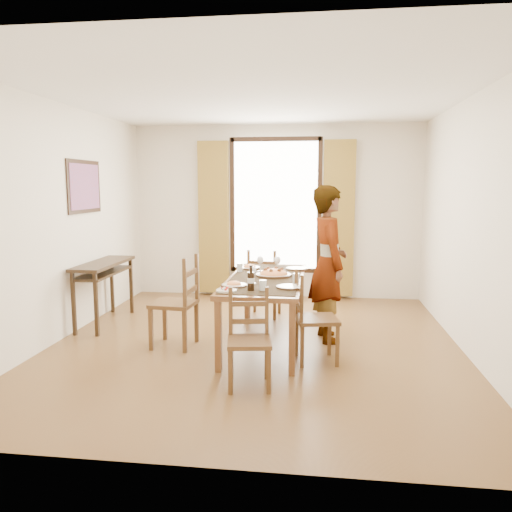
# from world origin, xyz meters

# --- Properties ---
(ground) EXTENTS (5.00, 5.00, 0.00)m
(ground) POSITION_xyz_m (0.00, 0.00, 0.00)
(ground) COLOR #4E3118
(ground) RESTS_ON ground
(room_shell) EXTENTS (4.60, 5.10, 2.74)m
(room_shell) POSITION_xyz_m (-0.00, 0.13, 1.54)
(room_shell) COLOR silver
(room_shell) RESTS_ON ground
(console_table) EXTENTS (0.38, 1.20, 0.80)m
(console_table) POSITION_xyz_m (-2.03, 0.60, 0.68)
(console_table) COLOR black
(console_table) RESTS_ON ground
(dining_table) EXTENTS (0.82, 1.99, 0.76)m
(dining_table) POSITION_xyz_m (0.11, 0.05, 0.69)
(dining_table) COLOR brown
(dining_table) RESTS_ON ground
(chair_west) EXTENTS (0.49, 0.49, 1.01)m
(chair_west) POSITION_xyz_m (-0.84, -0.18, 0.47)
(chair_west) COLOR brown
(chair_west) RESTS_ON ground
(chair_north) EXTENTS (0.45, 0.45, 0.93)m
(chair_north) POSITION_xyz_m (-0.04, 1.18, 0.43)
(chair_north) COLOR brown
(chair_north) RESTS_ON ground
(chair_south) EXTENTS (0.44, 0.44, 0.86)m
(chair_south) POSITION_xyz_m (0.10, -1.16, 0.40)
(chair_south) COLOR brown
(chair_south) RESTS_ON ground
(chair_east) EXTENTS (0.48, 0.48, 0.92)m
(chair_east) POSITION_xyz_m (0.65, -0.47, 0.43)
(chair_east) COLOR brown
(chair_east) RESTS_ON ground
(man) EXTENTS (0.84, 0.72, 1.77)m
(man) POSITION_xyz_m (0.80, 0.29, 0.89)
(man) COLOR gray
(man) RESTS_ON ground
(plate_sw) EXTENTS (0.27, 0.27, 0.05)m
(plate_sw) POSITION_xyz_m (-0.16, -0.47, 0.78)
(plate_sw) COLOR silver
(plate_sw) RESTS_ON dining_table
(plate_se) EXTENTS (0.27, 0.27, 0.05)m
(plate_se) POSITION_xyz_m (0.41, -0.49, 0.78)
(plate_se) COLOR silver
(plate_se) RESTS_ON dining_table
(plate_nw) EXTENTS (0.27, 0.27, 0.05)m
(plate_nw) POSITION_xyz_m (-0.15, 0.61, 0.78)
(plate_nw) COLOR silver
(plate_nw) RESTS_ON dining_table
(plate_ne) EXTENTS (0.27, 0.27, 0.05)m
(plate_ne) POSITION_xyz_m (0.43, 0.62, 0.78)
(plate_ne) COLOR silver
(plate_ne) RESTS_ON dining_table
(pasta_platter) EXTENTS (0.40, 0.40, 0.10)m
(pasta_platter) POSITION_xyz_m (0.19, 0.14, 0.81)
(pasta_platter) COLOR #BF4118
(pasta_platter) RESTS_ON dining_table
(caprese_plate) EXTENTS (0.20, 0.20, 0.04)m
(caprese_plate) POSITION_xyz_m (-0.19, -0.72, 0.78)
(caprese_plate) COLOR silver
(caprese_plate) RESTS_ON dining_table
(wine_glass_a) EXTENTS (0.08, 0.08, 0.18)m
(wine_glass_a) POSITION_xyz_m (0.02, -0.32, 0.85)
(wine_glass_a) COLOR white
(wine_glass_a) RESTS_ON dining_table
(wine_glass_b) EXTENTS (0.08, 0.08, 0.18)m
(wine_glass_b) POSITION_xyz_m (0.21, 0.43, 0.85)
(wine_glass_b) COLOR white
(wine_glass_b) RESTS_ON dining_table
(wine_glass_c) EXTENTS (0.08, 0.08, 0.18)m
(wine_glass_c) POSITION_xyz_m (0.00, 0.43, 0.85)
(wine_glass_c) COLOR white
(wine_glass_c) RESTS_ON dining_table
(tumbler_a) EXTENTS (0.07, 0.07, 0.10)m
(tumbler_a) POSITION_xyz_m (0.46, -0.22, 0.81)
(tumbler_a) COLOR silver
(tumbler_a) RESTS_ON dining_table
(tumbler_b) EXTENTS (0.07, 0.07, 0.10)m
(tumbler_b) POSITION_xyz_m (-0.23, 0.38, 0.81)
(tumbler_b) COLOR silver
(tumbler_b) RESTS_ON dining_table
(tumbler_c) EXTENTS (0.07, 0.07, 0.10)m
(tumbler_c) POSITION_xyz_m (0.16, -0.63, 0.81)
(tumbler_c) COLOR silver
(tumbler_c) RESTS_ON dining_table
(wine_bottle) EXTENTS (0.07, 0.07, 0.25)m
(wine_bottle) POSITION_xyz_m (0.04, -0.66, 0.88)
(wine_bottle) COLOR black
(wine_bottle) RESTS_ON dining_table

